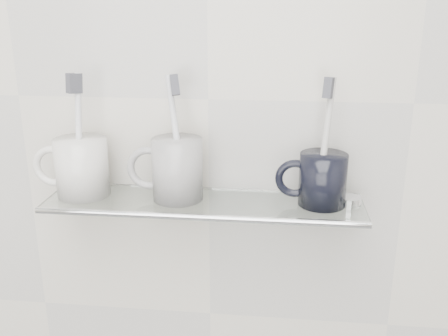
# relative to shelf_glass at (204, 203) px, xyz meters

# --- Properties ---
(wall_back) EXTENTS (2.50, 0.00, 2.50)m
(wall_back) POSITION_rel_shelf_glass_xyz_m (0.00, 0.06, 0.15)
(wall_back) COLOR beige
(wall_back) RESTS_ON ground
(shelf_glass) EXTENTS (0.50, 0.12, 0.01)m
(shelf_glass) POSITION_rel_shelf_glass_xyz_m (0.00, 0.00, 0.00)
(shelf_glass) COLOR silver
(shelf_glass) RESTS_ON wall_back
(shelf_rail) EXTENTS (0.50, 0.01, 0.01)m
(shelf_rail) POSITION_rel_shelf_glass_xyz_m (0.00, -0.06, 0.00)
(shelf_rail) COLOR silver
(shelf_rail) RESTS_ON shelf_glass
(bracket_left) EXTENTS (0.02, 0.03, 0.02)m
(bracket_left) POSITION_rel_shelf_glass_xyz_m (-0.21, 0.05, -0.01)
(bracket_left) COLOR silver
(bracket_left) RESTS_ON wall_back
(bracket_right) EXTENTS (0.02, 0.03, 0.02)m
(bracket_right) POSITION_rel_shelf_glass_xyz_m (0.21, 0.05, -0.01)
(bracket_right) COLOR silver
(bracket_right) RESTS_ON wall_back
(mug_left) EXTENTS (0.09, 0.09, 0.09)m
(mug_left) POSITION_rel_shelf_glass_xyz_m (-0.20, 0.00, 0.05)
(mug_left) COLOR silver
(mug_left) RESTS_ON shelf_glass
(mug_left_handle) EXTENTS (0.07, 0.01, 0.07)m
(mug_left_handle) POSITION_rel_shelf_glass_xyz_m (-0.24, 0.00, 0.05)
(mug_left_handle) COLOR silver
(mug_left_handle) RESTS_ON mug_left
(toothbrush_left) EXTENTS (0.02, 0.03, 0.19)m
(toothbrush_left) POSITION_rel_shelf_glass_xyz_m (-0.20, 0.00, 0.10)
(toothbrush_left) COLOR white
(toothbrush_left) RESTS_ON mug_left
(bristles_left) EXTENTS (0.02, 0.03, 0.03)m
(bristles_left) POSITION_rel_shelf_glass_xyz_m (-0.20, 0.00, 0.19)
(bristles_left) COLOR #3C3D44
(bristles_left) RESTS_ON toothbrush_left
(mug_center) EXTENTS (0.10, 0.10, 0.10)m
(mug_center) POSITION_rel_shelf_glass_xyz_m (-0.04, 0.00, 0.05)
(mug_center) COLOR white
(mug_center) RESTS_ON shelf_glass
(mug_center_handle) EXTENTS (0.07, 0.01, 0.07)m
(mug_center_handle) POSITION_rel_shelf_glass_xyz_m (-0.09, 0.00, 0.05)
(mug_center_handle) COLOR white
(mug_center_handle) RESTS_ON mug_center
(toothbrush_center) EXTENTS (0.04, 0.05, 0.19)m
(toothbrush_center) POSITION_rel_shelf_glass_xyz_m (-0.04, 0.00, 0.10)
(toothbrush_center) COLOR silver
(toothbrush_center) RESTS_ON mug_center
(bristles_center) EXTENTS (0.02, 0.03, 0.04)m
(bristles_center) POSITION_rel_shelf_glass_xyz_m (-0.04, 0.00, 0.19)
(bristles_center) COLOR #3C3D44
(bristles_center) RESTS_ON toothbrush_center
(mug_right) EXTENTS (0.08, 0.08, 0.08)m
(mug_right) POSITION_rel_shelf_glass_xyz_m (0.18, 0.00, 0.04)
(mug_right) COLOR black
(mug_right) RESTS_ON shelf_glass
(mug_right_handle) EXTENTS (0.06, 0.01, 0.06)m
(mug_right_handle) POSITION_rel_shelf_glass_xyz_m (0.14, 0.00, 0.04)
(mug_right_handle) COLOR black
(mug_right_handle) RESTS_ON mug_right
(toothbrush_right) EXTENTS (0.03, 0.03, 0.19)m
(toothbrush_right) POSITION_rel_shelf_glass_xyz_m (0.18, 0.00, 0.10)
(toothbrush_right) COLOR #B8B1A1
(toothbrush_right) RESTS_ON mug_right
(bristles_right) EXTENTS (0.02, 0.03, 0.03)m
(bristles_right) POSITION_rel_shelf_glass_xyz_m (0.18, 0.00, 0.19)
(bristles_right) COLOR #3C3D44
(bristles_right) RESTS_ON toothbrush_right
(chrome_cap) EXTENTS (0.03, 0.03, 0.01)m
(chrome_cap) POSITION_rel_shelf_glass_xyz_m (0.23, 0.00, 0.01)
(chrome_cap) COLOR silver
(chrome_cap) RESTS_ON shelf_glass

